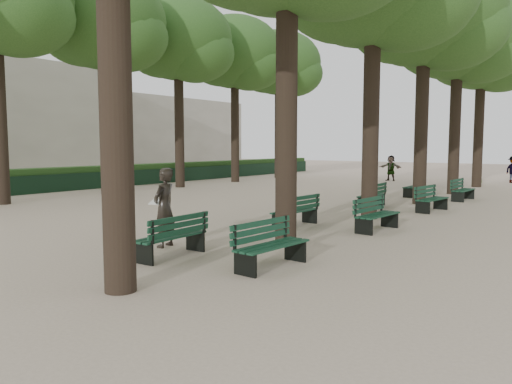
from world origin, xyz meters
The scene contains 22 objects.
ground centered at (0.00, 0.00, 0.00)m, with size 120.00×120.00×0.00m, color #CAB198.
tree_central_3 centered at (1.50, 13.00, 7.65)m, with size 6.00×6.00×9.95m.
tree_central_4 centered at (1.50, 18.00, 7.65)m, with size 6.00×6.00×9.95m.
tree_central_5 centered at (1.50, 23.00, 7.65)m, with size 6.00×6.00×9.95m.
tree_far_2 centered at (-12.00, 8.00, 8.14)m, with size 6.00×6.00×10.45m.
tree_far_3 centered at (-12.00, 13.00, 8.14)m, with size 6.00×6.00×10.45m.
tree_far_4 centered at (-12.00, 18.00, 8.14)m, with size 6.00×6.00×10.45m.
tree_far_5 centered at (-12.00, 23.00, 8.14)m, with size 6.00×6.00×10.45m.
bench_left_0 centered at (0.37, 0.24, 0.27)m, with size 0.62×1.82×0.92m.
bench_left_1 centered at (0.37, 5.27, 0.27)m, with size 0.65×1.82×0.92m.
bench_left_2 centered at (0.37, 10.87, 0.27)m, with size 0.67×1.83×0.92m.
bench_left_3 centered at (0.37, 15.78, 0.27)m, with size 0.61×1.81×0.92m.
bench_right_0 centered at (2.63, 0.74, 0.27)m, with size 0.70×1.84×0.92m.
bench_right_1 centered at (2.63, 5.95, 0.27)m, with size 0.70×1.84×0.92m.
bench_right_2 centered at (2.63, 10.95, 0.27)m, with size 0.76×1.85×0.92m.
bench_right_3 centered at (2.63, 15.33, 0.27)m, with size 0.63×1.82×0.92m.
man_with_map centered at (-0.54, 0.93, 0.93)m, with size 0.70×0.81×1.86m.
pedestrian_e centered at (-4.27, 24.87, 0.84)m, with size 1.57×0.34×1.69m, color #262628.
pedestrian_d centered at (1.14, 24.95, 0.80)m, with size 0.78×0.32×1.60m, color #262628.
fence centered at (-15.00, 11.00, 0.45)m, with size 0.08×42.00×0.90m, color black.
hedge centered at (-15.70, 11.00, 0.60)m, with size 1.20×42.00×1.20m, color #1E4217.
building_far centered at (-33.00, 30.00, 3.50)m, with size 12.00×16.00×7.00m, color #B7B2A3.
Camera 1 is at (7.99, -7.14, 2.40)m, focal length 35.00 mm.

